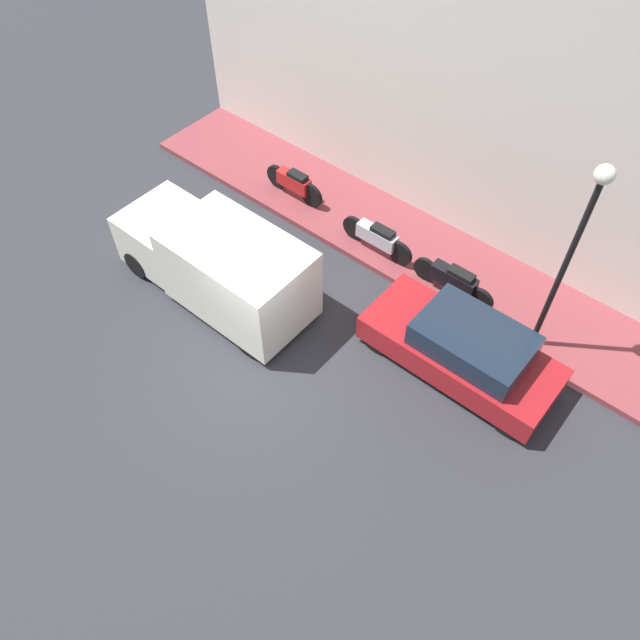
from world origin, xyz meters
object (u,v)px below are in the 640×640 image
Objects in this scene: parked_car at (463,349)px; streetlamp at (578,235)px; motorcycle_red at (294,183)px; delivery_van at (216,262)px; motorcycle_black at (454,280)px; scooter_silver at (377,237)px.

streetlamp is (1.52, -0.92, 2.69)m from parked_car.
parked_car is 6.64m from motorcycle_red.
streetlamp reaches higher than delivery_van.
streetlamp is (-0.08, -2.14, 2.75)m from motorcycle_black.
parked_car is 2.01m from motorcycle_black.
scooter_silver is (3.39, -2.07, -0.45)m from delivery_van.
parked_car is 3.80m from scooter_silver.
parked_car is 2.04× the size of scooter_silver.
delivery_van reaches higher than motorcycle_black.
parked_car is at bearing 148.84° from streetlamp.
motorcycle_red is 0.40× the size of streetlamp.
delivery_van is at bearing 148.65° from scooter_silver.
delivery_van is 3.78m from motorcycle_red.
scooter_silver is at bearing -94.99° from motorcycle_red.
scooter_silver is (-0.26, -2.93, -0.01)m from motorcycle_red.
motorcycle_black is at bearing -90.78° from scooter_silver.
streetlamp reaches higher than motorcycle_red.
scooter_silver is (1.63, 3.43, -0.07)m from parked_car.
delivery_van is at bearing 107.81° from parked_car.
streetlamp is at bearing -91.39° from scooter_silver.
streetlamp reaches higher than motorcycle_black.
delivery_van is 1.03× the size of streetlamp.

